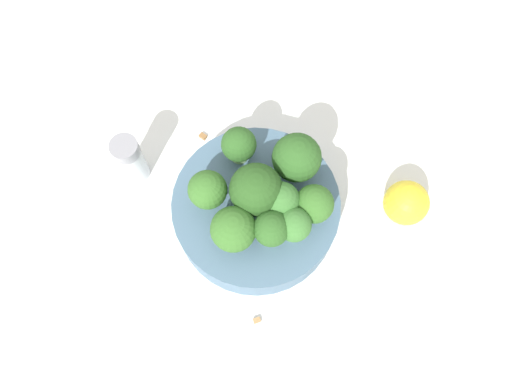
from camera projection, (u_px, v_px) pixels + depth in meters
ground_plane at (256, 217)px, 0.57m from camera, size 3.00×3.00×0.00m
bowl at (256, 210)px, 0.54m from camera, size 0.18×0.18×0.05m
broccoli_floret_0 at (258, 187)px, 0.49m from camera, size 0.05×0.05×0.07m
broccoli_floret_1 at (282, 198)px, 0.49m from camera, size 0.04×0.04×0.05m
broccoli_floret_2 at (208, 190)px, 0.49m from camera, size 0.04×0.04×0.05m
broccoli_floret_3 at (233, 230)px, 0.48m from camera, size 0.05×0.05×0.06m
broccoli_floret_4 at (271, 229)px, 0.48m from camera, size 0.04×0.04×0.05m
broccoli_floret_5 at (314, 204)px, 0.49m from camera, size 0.04×0.04×0.05m
broccoli_floret_6 at (297, 158)px, 0.50m from camera, size 0.05×0.05×0.06m
broccoli_floret_7 at (294, 226)px, 0.48m from camera, size 0.03×0.03×0.05m
broccoli_floret_8 at (239, 145)px, 0.52m from camera, size 0.04×0.04×0.05m
pepper_shaker at (132, 157)px, 0.55m from camera, size 0.03×0.03×0.07m
lemon_wedge at (406, 203)px, 0.54m from camera, size 0.05×0.05×0.05m
almond_crumb_0 at (257, 320)px, 0.52m from camera, size 0.01×0.01×0.01m
almond_crumb_1 at (203, 135)px, 0.60m from camera, size 0.01×0.01×0.01m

